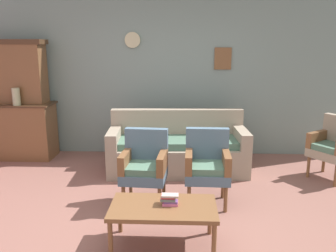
% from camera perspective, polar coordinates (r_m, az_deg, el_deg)
% --- Properties ---
extents(ground_plane, '(7.68, 7.68, 0.00)m').
position_cam_1_polar(ground_plane, '(3.87, -1.50, -16.14)').
color(ground_plane, '#84564C').
extents(wall_back_with_decor, '(6.40, 0.09, 2.70)m').
position_cam_1_polar(wall_back_with_decor, '(6.02, 0.14, 8.12)').
color(wall_back_with_decor, gray).
rests_on(wall_back_with_decor, ground).
extents(side_cabinet, '(1.16, 0.55, 0.93)m').
position_cam_1_polar(side_cabinet, '(6.40, -22.89, -0.67)').
color(side_cabinet, brown).
rests_on(side_cabinet, ground).
extents(cabinet_upper_hutch, '(0.99, 0.38, 1.03)m').
position_cam_1_polar(cabinet_upper_hutch, '(6.32, -23.40, 8.19)').
color(cabinet_upper_hutch, brown).
rests_on(cabinet_upper_hutch, side_cabinet).
extents(vase_on_cabinet, '(0.12, 0.12, 0.28)m').
position_cam_1_polar(vase_on_cabinet, '(6.10, -23.48, 4.41)').
color(vase_on_cabinet, '#A8AC85').
rests_on(vase_on_cabinet, side_cabinet).
extents(floral_couch, '(2.09, 0.91, 0.90)m').
position_cam_1_polar(floral_couch, '(5.32, 1.58, -3.90)').
color(floral_couch, gray).
rests_on(floral_couch, ground).
extents(armchair_row_middle, '(0.55, 0.53, 0.90)m').
position_cam_1_polar(armchair_row_middle, '(4.20, -3.82, -6.20)').
color(armchair_row_middle, slate).
rests_on(armchair_row_middle, ground).
extents(armchair_near_couch_end, '(0.53, 0.50, 0.90)m').
position_cam_1_polar(armchair_near_couch_end, '(4.23, 6.40, -6.11)').
color(armchair_near_couch_end, slate).
rests_on(armchair_near_couch_end, ground).
extents(wingback_chair_by_fireplace, '(0.70, 0.71, 0.90)m').
position_cam_1_polar(wingback_chair_by_fireplace, '(5.49, 25.40, -2.79)').
color(wingback_chair_by_fireplace, gray).
rests_on(wingback_chair_by_fireplace, ground).
extents(coffee_table, '(1.00, 0.56, 0.42)m').
position_cam_1_polar(coffee_table, '(3.38, -0.76, -13.52)').
color(coffee_table, brown).
rests_on(coffee_table, ground).
extents(book_stack_on_table, '(0.17, 0.11, 0.11)m').
position_cam_1_polar(book_stack_on_table, '(3.37, 0.22, -11.85)').
color(book_stack_on_table, pink).
rests_on(book_stack_on_table, coffee_table).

